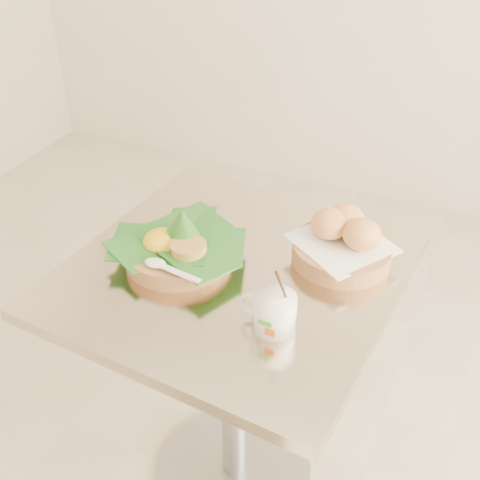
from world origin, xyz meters
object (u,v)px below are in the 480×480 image
at_px(cafe_table, 234,340).
at_px(bread_basket, 343,242).
at_px(rice_basket, 177,245).
at_px(coffee_mug, 273,311).

distance_m(cafe_table, bread_basket, 0.36).
bearing_deg(cafe_table, rice_basket, -170.65).
height_order(rice_basket, bread_basket, rice_basket).
bearing_deg(coffee_mug, rice_basket, 156.83).
xyz_separation_m(rice_basket, coffee_mug, (0.28, -0.12, -0.00)).
xyz_separation_m(cafe_table, rice_basket, (-0.13, -0.02, 0.26)).
height_order(rice_basket, coffee_mug, rice_basket).
distance_m(cafe_table, coffee_mug, 0.33).
height_order(cafe_table, coffee_mug, coffee_mug).
relative_size(rice_basket, coffee_mug, 2.00).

